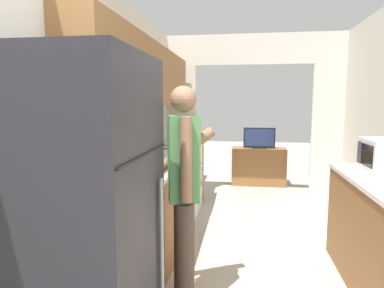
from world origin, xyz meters
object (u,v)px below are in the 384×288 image
object	(u,v)px
television	(259,138)
knife	(181,142)
refrigerator	(76,226)
person	(184,192)
tv_cabinet	(258,166)
range_oven	(176,180)

from	to	relation	value
television	knife	size ratio (longest dim) A/B	1.72
refrigerator	knife	distance (m)	3.34
knife	person	bearing A→B (deg)	-67.30
tv_cabinet	person	bearing A→B (deg)	-100.00
refrigerator	television	distance (m)	4.74
refrigerator	range_oven	distance (m)	2.88
range_oven	television	xyz separation A→B (m)	(1.17, 1.76, 0.39)
refrigerator	range_oven	world-z (taller)	refrigerator
range_oven	person	bearing A→B (deg)	-77.02
range_oven	person	size ratio (longest dim) A/B	0.64
television	knife	world-z (taller)	television
person	television	xyz separation A→B (m)	(0.69, 3.85, -0.01)
range_oven	television	bearing A→B (deg)	56.43
tv_cabinet	knife	bearing A→B (deg)	-132.05
person	range_oven	bearing A→B (deg)	-4.06
refrigerator	person	bearing A→B (deg)	60.82
tv_cabinet	knife	world-z (taller)	knife
range_oven	refrigerator	bearing A→B (deg)	-88.80
range_oven	tv_cabinet	distance (m)	2.15
range_oven	person	distance (m)	2.18
range_oven	knife	bearing A→B (deg)	91.81
range_oven	television	world-z (taller)	television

